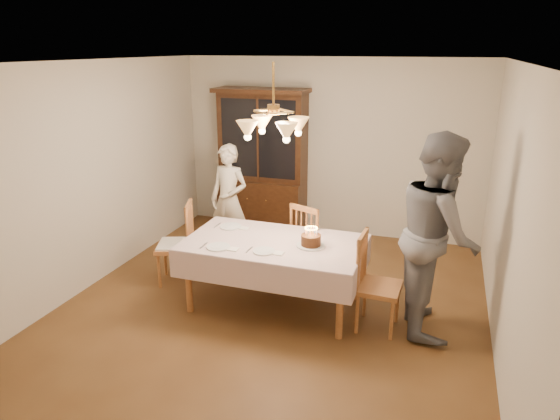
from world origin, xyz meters
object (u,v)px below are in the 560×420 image
(dining_table, at_px, (274,248))
(china_hutch, at_px, (262,164))
(chair_far_side, at_px, (312,247))
(birthday_cake, at_px, (311,241))
(elderly_woman, at_px, (229,200))

(dining_table, bearing_deg, china_hutch, 113.31)
(dining_table, distance_m, china_hutch, 2.48)
(dining_table, relative_size, china_hutch, 0.88)
(china_hutch, bearing_deg, chair_far_side, -51.78)
(dining_table, xyz_separation_m, chair_far_side, (0.24, 0.72, -0.24))
(dining_table, height_order, chair_far_side, chair_far_side)
(birthday_cake, bearing_deg, china_hutch, 121.42)
(chair_far_side, bearing_deg, dining_table, -108.25)
(chair_far_side, height_order, birthday_cake, chair_far_side)
(china_hutch, distance_m, birthday_cake, 2.65)
(china_hutch, height_order, chair_far_side, china_hutch)
(elderly_woman, bearing_deg, chair_far_side, -12.46)
(dining_table, bearing_deg, elderly_woman, 131.12)
(chair_far_side, xyz_separation_m, birthday_cake, (0.17, -0.72, 0.37))
(elderly_woman, bearing_deg, china_hutch, 93.08)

